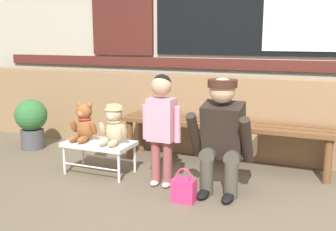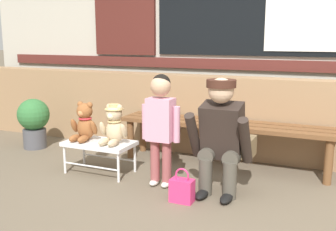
{
  "view_description": "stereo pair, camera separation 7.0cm",
  "coord_description": "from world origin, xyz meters",
  "px_view_note": "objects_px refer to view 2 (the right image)",
  "views": [
    {
      "loc": [
        0.83,
        -2.66,
        1.26
      ],
      "look_at": [
        -0.56,
        0.63,
        0.55
      ],
      "focal_mm": 42.61,
      "sensor_mm": 36.0,
      "label": 1
    },
    {
      "loc": [
        0.89,
        -2.63,
        1.26
      ],
      "look_at": [
        -0.56,
        0.63,
        0.55
      ],
      "focal_mm": 42.61,
      "sensor_mm": 36.0,
      "label": 2
    }
  ],
  "objects_px": {
    "small_display_bench": "(99,145)",
    "teddy_bear_with_hat": "(114,125)",
    "adult_crouching": "(223,136)",
    "child_standing": "(161,118)",
    "handbag_on_ground": "(182,190)",
    "teddy_bear_plain": "(84,123)",
    "wooden_bench_long": "(224,129)",
    "potted_plant": "(34,120)"
  },
  "relations": [
    {
      "from": "teddy_bear_plain",
      "to": "teddy_bear_with_hat",
      "type": "distance_m",
      "value": 0.32
    },
    {
      "from": "teddy_bear_plain",
      "to": "handbag_on_ground",
      "type": "relative_size",
      "value": 1.34
    },
    {
      "from": "small_display_bench",
      "to": "teddy_bear_with_hat",
      "type": "relative_size",
      "value": 1.76
    },
    {
      "from": "wooden_bench_long",
      "to": "handbag_on_ground",
      "type": "height_order",
      "value": "wooden_bench_long"
    },
    {
      "from": "child_standing",
      "to": "adult_crouching",
      "type": "xyz_separation_m",
      "value": [
        0.52,
        0.05,
        -0.11
      ]
    },
    {
      "from": "child_standing",
      "to": "handbag_on_ground",
      "type": "bearing_deg",
      "value": -40.09
    },
    {
      "from": "wooden_bench_long",
      "to": "handbag_on_ground",
      "type": "distance_m",
      "value": 1.03
    },
    {
      "from": "teddy_bear_plain",
      "to": "adult_crouching",
      "type": "relative_size",
      "value": 0.38
    },
    {
      "from": "adult_crouching",
      "to": "child_standing",
      "type": "bearing_deg",
      "value": -174.73
    },
    {
      "from": "adult_crouching",
      "to": "teddy_bear_plain",
      "type": "bearing_deg",
      "value": 178.98
    },
    {
      "from": "child_standing",
      "to": "teddy_bear_with_hat",
      "type": "bearing_deg",
      "value": 171.8
    },
    {
      "from": "child_standing",
      "to": "adult_crouching",
      "type": "distance_m",
      "value": 0.54
    },
    {
      "from": "teddy_bear_plain",
      "to": "child_standing",
      "type": "xyz_separation_m",
      "value": [
        0.82,
        -0.07,
        0.13
      ]
    },
    {
      "from": "handbag_on_ground",
      "to": "small_display_bench",
      "type": "bearing_deg",
      "value": 161.62
    },
    {
      "from": "child_standing",
      "to": "handbag_on_ground",
      "type": "relative_size",
      "value": 3.52
    },
    {
      "from": "handbag_on_ground",
      "to": "potted_plant",
      "type": "bearing_deg",
      "value": 160.75
    },
    {
      "from": "teddy_bear_plain",
      "to": "teddy_bear_with_hat",
      "type": "relative_size",
      "value": 1.0
    },
    {
      "from": "handbag_on_ground",
      "to": "potted_plant",
      "type": "distance_m",
      "value": 2.26
    },
    {
      "from": "wooden_bench_long",
      "to": "adult_crouching",
      "type": "bearing_deg",
      "value": -75.1
    },
    {
      "from": "child_standing",
      "to": "handbag_on_ground",
      "type": "height_order",
      "value": "child_standing"
    },
    {
      "from": "wooden_bench_long",
      "to": "child_standing",
      "type": "height_order",
      "value": "child_standing"
    },
    {
      "from": "potted_plant",
      "to": "child_standing",
      "type": "bearing_deg",
      "value": -15.11
    },
    {
      "from": "wooden_bench_long",
      "to": "child_standing",
      "type": "bearing_deg",
      "value": -114.25
    },
    {
      "from": "adult_crouching",
      "to": "handbag_on_ground",
      "type": "relative_size",
      "value": 3.49
    },
    {
      "from": "adult_crouching",
      "to": "handbag_on_ground",
      "type": "xyz_separation_m",
      "value": [
        -0.23,
        -0.3,
        -0.38
      ]
    },
    {
      "from": "teddy_bear_plain",
      "to": "child_standing",
      "type": "distance_m",
      "value": 0.84
    },
    {
      "from": "handbag_on_ground",
      "to": "adult_crouching",
      "type": "bearing_deg",
      "value": 52.56
    },
    {
      "from": "teddy_bear_with_hat",
      "to": "handbag_on_ground",
      "type": "bearing_deg",
      "value": -21.88
    },
    {
      "from": "wooden_bench_long",
      "to": "potted_plant",
      "type": "relative_size",
      "value": 3.68
    },
    {
      "from": "adult_crouching",
      "to": "handbag_on_ground",
      "type": "height_order",
      "value": "adult_crouching"
    },
    {
      "from": "small_display_bench",
      "to": "adult_crouching",
      "type": "xyz_separation_m",
      "value": [
        1.19,
        -0.02,
        0.21
      ]
    },
    {
      "from": "teddy_bear_plain",
      "to": "adult_crouching",
      "type": "distance_m",
      "value": 1.35
    },
    {
      "from": "wooden_bench_long",
      "to": "adult_crouching",
      "type": "height_order",
      "value": "adult_crouching"
    },
    {
      "from": "wooden_bench_long",
      "to": "small_display_bench",
      "type": "relative_size",
      "value": 3.28
    },
    {
      "from": "teddy_bear_with_hat",
      "to": "potted_plant",
      "type": "xyz_separation_m",
      "value": [
        -1.33,
        0.42,
        -0.15
      ]
    },
    {
      "from": "wooden_bench_long",
      "to": "potted_plant",
      "type": "distance_m",
      "value": 2.18
    },
    {
      "from": "teddy_bear_with_hat",
      "to": "adult_crouching",
      "type": "bearing_deg",
      "value": -1.37
    },
    {
      "from": "teddy_bear_plain",
      "to": "teddy_bear_with_hat",
      "type": "xyz_separation_m",
      "value": [
        0.32,
        0.0,
        0.01
      ]
    },
    {
      "from": "small_display_bench",
      "to": "teddy_bear_with_hat",
      "type": "bearing_deg",
      "value": 0.77
    },
    {
      "from": "teddy_bear_plain",
      "to": "handbag_on_ground",
      "type": "bearing_deg",
      "value": -15.96
    },
    {
      "from": "potted_plant",
      "to": "teddy_bear_with_hat",
      "type": "bearing_deg",
      "value": -17.63
    },
    {
      "from": "wooden_bench_long",
      "to": "small_display_bench",
      "type": "distance_m",
      "value": 1.21
    }
  ]
}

